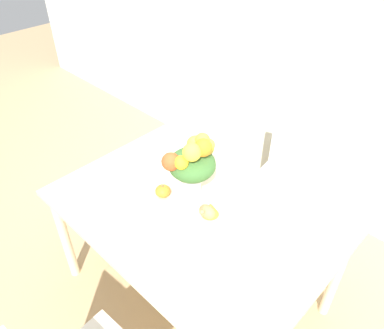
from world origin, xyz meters
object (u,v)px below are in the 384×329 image
(flower_vase, at_px, (193,164))
(pumpkin, at_px, (163,191))
(dining_chair_near_window, at_px, (284,181))
(turkey_figurine, at_px, (209,210))

(flower_vase, relative_size, pumpkin, 4.99)
(flower_vase, xyz_separation_m, dining_chair_near_window, (0.11, 0.85, -0.57))
(turkey_figurine, xyz_separation_m, dining_chair_near_window, (-0.03, 0.87, -0.34))
(pumpkin, xyz_separation_m, dining_chair_near_window, (0.26, 0.94, -0.34))
(flower_vase, height_order, turkey_figurine, flower_vase)
(pumpkin, height_order, dining_chair_near_window, dining_chair_near_window)
(turkey_figurine, bearing_deg, dining_chair_near_window, 92.06)
(flower_vase, height_order, dining_chair_near_window, flower_vase)
(flower_vase, height_order, pumpkin, flower_vase)
(pumpkin, bearing_deg, turkey_figurine, 12.68)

